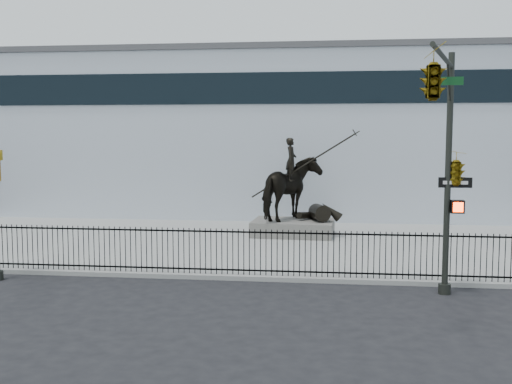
# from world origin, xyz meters

# --- Properties ---
(ground) EXTENTS (120.00, 120.00, 0.00)m
(ground) POSITION_xyz_m (0.00, 0.00, 0.00)
(ground) COLOR black
(ground) RESTS_ON ground
(plaza) EXTENTS (30.00, 12.00, 0.15)m
(plaza) POSITION_xyz_m (0.00, 7.00, 0.07)
(plaza) COLOR gray
(plaza) RESTS_ON ground
(building) EXTENTS (44.00, 14.00, 9.00)m
(building) POSITION_xyz_m (0.00, 20.00, 4.50)
(building) COLOR silver
(building) RESTS_ON ground
(picket_fence) EXTENTS (22.10, 0.10, 1.50)m
(picket_fence) POSITION_xyz_m (0.00, 1.25, 0.90)
(picket_fence) COLOR black
(picket_fence) RESTS_ON plaza
(statue_plinth) EXTENTS (3.73, 2.69, 0.67)m
(statue_plinth) POSITION_xyz_m (2.02, 9.03, 0.49)
(statue_plinth) COLOR #56534E
(statue_plinth) RESTS_ON plaza
(equestrian_statue) EXTENTS (4.59, 2.98, 3.89)m
(equestrian_statue) POSITION_xyz_m (2.09, 9.03, 2.23)
(equestrian_statue) COLOR black
(equestrian_statue) RESTS_ON statue_plinth
(traffic_signal_right) EXTENTS (2.17, 6.86, 7.00)m
(traffic_signal_right) POSITION_xyz_m (6.47, -2.00, 4.85)
(traffic_signal_right) COLOR black
(traffic_signal_right) RESTS_ON ground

